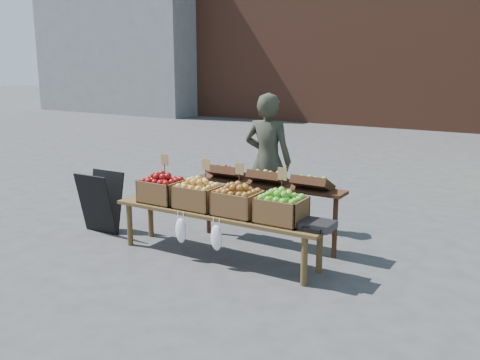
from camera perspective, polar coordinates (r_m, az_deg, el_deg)
The scene contains 11 objects.
ground at distance 6.55m, azimuth 0.27°, elevation -7.81°, with size 80.00×80.00×0.00m, color #3E3E40.
grey_building at distance 25.08m, azimuth -12.40°, elevation 15.19°, with size 8.00×3.00×7.00m, color slate.
vendor at distance 7.39m, azimuth 2.98°, elevation 2.07°, with size 0.68×0.45×1.86m, color #303326.
chalkboard_sign at distance 7.45m, azimuth -14.64°, elevation -2.30°, with size 0.55×0.30×0.84m, color black, non-canonical shape.
back_table at distance 6.70m, azimuth 2.95°, elevation -2.66°, with size 2.10×0.44×1.04m, color #341D10, non-canonical shape.
display_bench at distance 6.31m, azimuth -2.37°, elevation -5.87°, with size 2.70×0.56×0.57m, color #503B1D, non-canonical shape.
crate_golden_apples at distance 6.67m, azimuth -8.32°, elevation -1.17°, with size 0.50×0.40×0.28m, color maroon, non-canonical shape.
crate_russet_pears at distance 6.34m, azimuth -4.47°, elevation -1.80°, with size 0.50×0.40×0.28m, color gold, non-canonical shape.
crate_red_apples at distance 6.05m, azimuth -0.23°, elevation -2.48°, with size 0.50×0.40×0.28m, color #A76D31, non-canonical shape.
crate_green_apples at distance 5.79m, azimuth 4.42°, elevation -3.22°, with size 0.50×0.40×0.28m, color green, non-canonical shape.
weighing_scale at distance 5.65m, azimuth 8.27°, elevation -4.78°, with size 0.34×0.30×0.08m, color black.
Camera 1 is at (3.15, -5.26, 2.30)m, focal length 40.00 mm.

